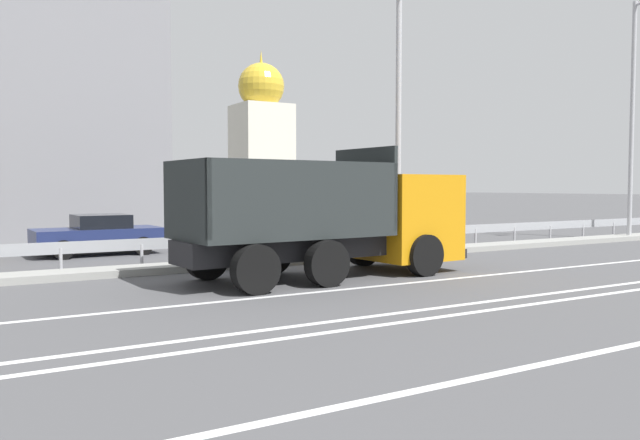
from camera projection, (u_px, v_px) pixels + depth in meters
ground_plane at (363, 267)px, 17.22m from camera, size 320.00×320.00×0.00m
lane_strip_0 at (364, 287)px, 13.72m from camera, size 61.48×0.16×0.01m
lane_strip_1 at (444, 307)px, 11.48m from camera, size 61.48×0.16×0.01m
lane_strip_2 at (468, 313)px, 10.93m from camera, size 61.48×0.16×0.01m
lane_strip_3 at (614, 349)px, 8.51m from camera, size 61.48×0.16×0.01m
median_island at (329, 257)px, 18.79m from camera, size 33.81×1.10×0.18m
median_guardrail at (307, 238)px, 19.95m from camera, size 61.48×0.09×0.78m
dump_truck at (356, 224)px, 15.78m from camera, size 7.51×3.16×3.20m
median_road_sign at (184, 224)px, 16.48m from camera, size 0.83×0.16×2.28m
street_lamp_2 at (401, 108)px, 19.62m from camera, size 0.70×1.84×8.52m
street_lamp_3 at (636, 108)px, 25.82m from camera, size 0.71×2.56×9.87m
parked_car_3 at (98, 234)px, 20.32m from camera, size 4.01×2.08×1.31m
church_tower at (261, 143)px, 43.80m from camera, size 3.60×3.60×11.74m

